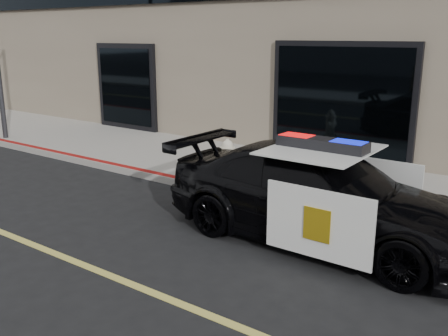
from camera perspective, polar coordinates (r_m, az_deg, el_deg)
The scene contains 4 objects.
ground at distance 6.04m, azimuth -5.63°, elevation -14.99°, with size 120.00×120.00×0.00m, color black.
sidewalk_n at distance 10.22m, azimuth 14.14°, elevation -2.15°, with size 60.00×3.50×0.15m, color gray.
police_car at distance 7.54m, azimuth 10.83°, elevation -3.09°, with size 2.23×4.83×1.57m.
fire_hydrant at distance 10.33m, azimuth 0.37°, elevation 1.05°, with size 0.36×0.49×0.79m.
Camera 1 is at (3.51, -3.89, 3.02)m, focal length 40.00 mm.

